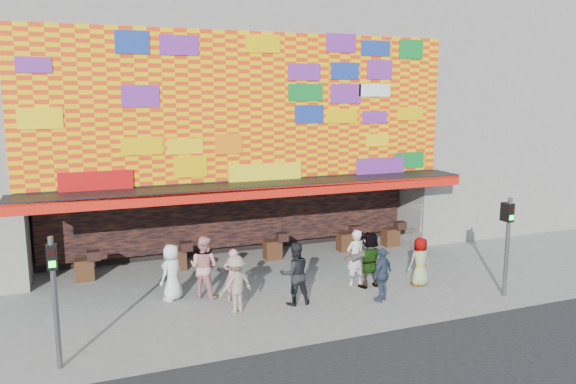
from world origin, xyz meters
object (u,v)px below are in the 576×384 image
at_px(ped_e, 382,274).
at_px(ped_b, 233,275).
at_px(ped_g, 420,262).
at_px(ped_f, 370,259).
at_px(ped_h, 355,257).
at_px(parasol, 422,218).
at_px(signal_right, 508,236).
at_px(ped_c, 295,274).
at_px(signal_left, 54,288).
at_px(ped_a, 172,272).
at_px(ped_d, 236,284).
at_px(ped_i, 204,267).

bearing_deg(ped_e, ped_b, -51.29).
bearing_deg(ped_b, ped_g, -172.34).
relative_size(ped_f, ped_h, 0.99).
xyz_separation_m(ped_b, parasol, (5.85, -0.85, 1.38)).
distance_m(ped_f, ped_g, 1.62).
relative_size(signal_right, ped_c, 1.64).
distance_m(signal_left, signal_right, 12.40).
bearing_deg(signal_right, ped_a, 160.53).
distance_m(ped_a, parasol, 7.78).
bearing_deg(ped_e, signal_right, 135.01).
relative_size(signal_right, ped_h, 1.69).
bearing_deg(signal_left, ped_g, 9.22).
xyz_separation_m(ped_e, ped_g, (1.80, 0.73, -0.03)).
bearing_deg(signal_left, ped_c, 14.84).
bearing_deg(parasol, ped_a, 168.06).
bearing_deg(signal_right, ped_b, 161.55).
distance_m(ped_b, ped_g, 5.91).
relative_size(signal_right, ped_d, 1.86).
xyz_separation_m(signal_left, ped_d, (4.55, 1.72, -1.05)).
distance_m(ped_d, ped_h, 4.24).
bearing_deg(ped_i, ped_d, 152.77).
xyz_separation_m(ped_b, ped_i, (-0.72, 0.62, 0.15)).
bearing_deg(ped_d, signal_right, 147.90).
distance_m(ped_c, ped_e, 2.57).
relative_size(ped_h, ped_i, 0.95).
distance_m(ped_b, ped_i, 0.97).
distance_m(ped_f, parasol, 2.06).
bearing_deg(ped_f, ped_e, 74.84).
xyz_separation_m(ped_f, parasol, (1.54, -0.47, 1.28)).
bearing_deg(ped_a, ped_f, 128.20).
relative_size(ped_d, ped_i, 0.86).
bearing_deg(ped_e, signal_left, -23.52).
xyz_separation_m(ped_e, ped_i, (-4.77, 2.20, 0.13)).
relative_size(ped_a, ped_g, 1.08).
bearing_deg(ped_h, ped_c, 11.75).
distance_m(ped_e, ped_f, 1.23).
distance_m(signal_left, ped_h, 9.12).
xyz_separation_m(ped_g, ped_h, (-1.86, 0.82, 0.11)).
bearing_deg(ped_i, ped_e, -162.83).
bearing_deg(ped_i, ped_a, 34.85).
bearing_deg(signal_left, ped_a, 47.15).
xyz_separation_m(ped_e, ped_f, (0.26, 1.20, 0.08)).
height_order(ped_e, ped_i, ped_i).
bearing_deg(ped_b, ped_a, -8.09).
distance_m(ped_e, ped_h, 1.55).
height_order(ped_c, ped_f, ped_c).
distance_m(signal_right, ped_i, 9.04).
relative_size(ped_b, ped_c, 0.86).
height_order(signal_left, parasol, signal_left).
relative_size(ped_a, ped_b, 1.07).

